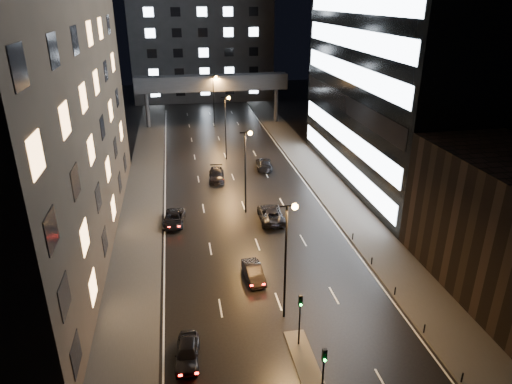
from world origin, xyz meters
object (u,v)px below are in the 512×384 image
(car_away_a, at_px, (187,353))
(car_away_c, at_px, (174,219))
(car_toward_b, at_px, (264,164))
(car_away_b, at_px, (254,272))
(car_toward_a, at_px, (271,214))
(car_away_d, at_px, (217,175))

(car_away_a, height_order, car_away_c, car_away_a)
(car_away_c, bearing_deg, car_toward_b, 57.27)
(car_away_b, xyz_separation_m, car_away_c, (-7.12, 12.54, -0.01))
(car_toward_a, distance_m, car_toward_b, 17.48)
(car_away_d, bearing_deg, car_toward_a, -65.25)
(car_away_c, xyz_separation_m, car_toward_b, (13.76, 16.31, 0.11))
(car_away_c, relative_size, car_away_d, 0.94)
(car_away_b, relative_size, car_away_c, 0.86)
(car_away_b, distance_m, car_toward_a, 12.26)
(car_away_a, bearing_deg, car_toward_b, 76.01)
(car_away_d, height_order, car_toward_b, car_toward_b)
(car_away_a, relative_size, car_toward_b, 0.76)
(car_away_a, height_order, car_away_b, car_away_a)
(car_away_d, relative_size, car_toward_a, 0.91)
(car_toward_b, bearing_deg, car_away_d, 30.26)
(car_away_c, relative_size, car_toward_b, 0.90)
(car_away_a, bearing_deg, car_away_d, 85.88)
(car_away_b, xyz_separation_m, car_toward_b, (6.63, 28.86, 0.09))
(car_away_a, distance_m, car_toward_b, 40.41)
(car_away_b, distance_m, car_away_c, 14.42)
(car_away_a, xyz_separation_m, car_toward_a, (10.52, 20.95, 0.10))
(car_away_a, relative_size, car_toward_a, 0.72)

